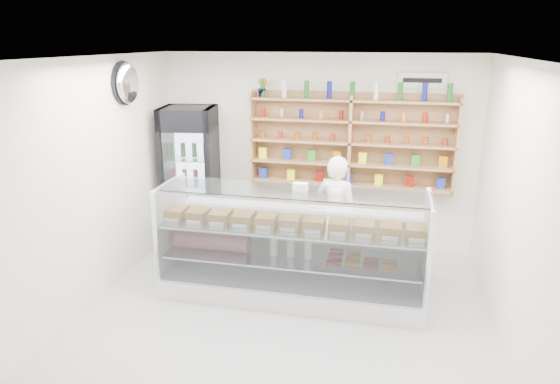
# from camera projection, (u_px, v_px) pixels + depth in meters

# --- Properties ---
(room) EXTENTS (5.00, 5.00, 5.00)m
(room) POSITION_uv_depth(u_px,v_px,m) (277.00, 207.00, 4.89)
(room) COLOR #B7B7BC
(room) RESTS_ON ground
(display_counter) EXTENTS (3.08, 0.92, 1.34)m
(display_counter) POSITION_uv_depth(u_px,v_px,m) (292.00, 267.00, 5.95)
(display_counter) COLOR white
(display_counter) RESTS_ON floor
(shop_worker) EXTENTS (0.66, 0.53, 1.57)m
(shop_worker) POSITION_uv_depth(u_px,v_px,m) (336.00, 215.00, 6.49)
(shop_worker) COLOR white
(shop_worker) RESTS_ON floor
(drinks_cooler) EXTENTS (0.84, 0.82, 2.06)m
(drinks_cooler) POSITION_uv_depth(u_px,v_px,m) (191.00, 177.00, 7.32)
(drinks_cooler) COLOR black
(drinks_cooler) RESTS_ON floor
(wall_shelving) EXTENTS (2.84, 0.28, 1.33)m
(wall_shelving) POSITION_uv_depth(u_px,v_px,m) (350.00, 143.00, 6.91)
(wall_shelving) COLOR #A8744F
(wall_shelving) RESTS_ON back_wall
(potted_plant) EXTENTS (0.18, 0.16, 0.26)m
(potted_plant) POSITION_uv_depth(u_px,v_px,m) (262.00, 87.00, 6.95)
(potted_plant) COLOR #1E6626
(potted_plant) RESTS_ON wall_shelving
(security_mirror) EXTENTS (0.15, 0.50, 0.50)m
(security_mirror) POSITION_uv_depth(u_px,v_px,m) (128.00, 83.00, 6.15)
(security_mirror) COLOR silver
(security_mirror) RESTS_ON left_wall
(wall_sign) EXTENTS (0.62, 0.03, 0.20)m
(wall_sign) POSITION_uv_depth(u_px,v_px,m) (422.00, 80.00, 6.59)
(wall_sign) COLOR white
(wall_sign) RESTS_ON back_wall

